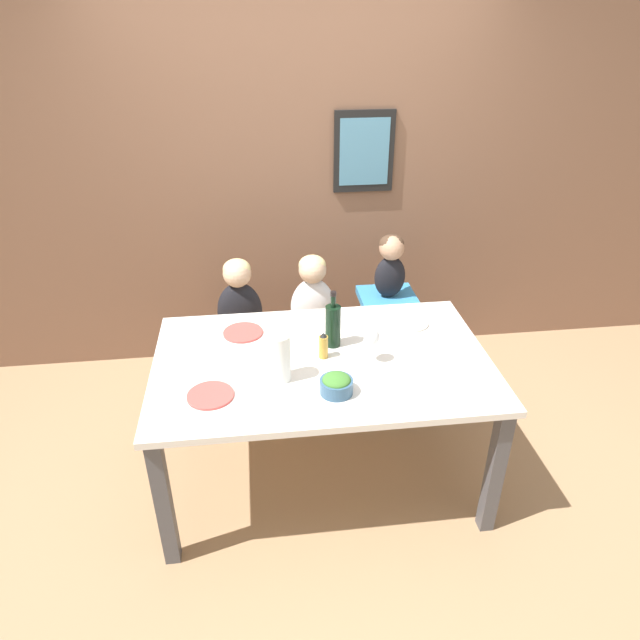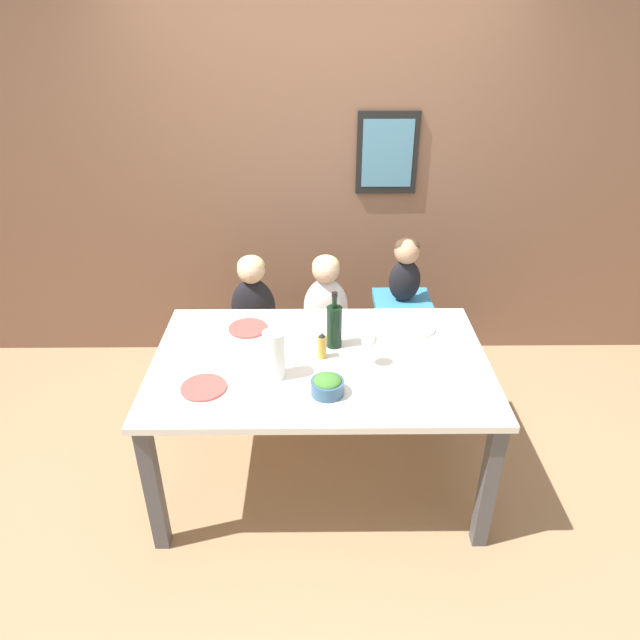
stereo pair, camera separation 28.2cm
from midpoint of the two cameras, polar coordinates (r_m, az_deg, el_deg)
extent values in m
plane|color=#9E7A56|center=(3.34, -2.33, -15.17)|extent=(14.00, 14.00, 0.00)
cube|color=brown|center=(3.89, -4.60, 14.53)|extent=(10.00, 0.06, 2.70)
cube|color=black|center=(3.86, 2.25, 16.44)|extent=(0.40, 0.02, 0.52)
cube|color=teal|center=(3.85, 2.29, 16.40)|extent=(0.32, 0.00, 0.43)
cube|color=white|center=(2.86, -2.64, -4.30)|extent=(1.67, 1.05, 0.03)
cube|color=#4C4C51|center=(2.82, -18.30, -17.10)|extent=(0.07, 0.07, 0.74)
cube|color=#4C4C51|center=(2.90, 14.38, -14.62)|extent=(0.07, 0.07, 0.74)
cube|color=#4C4C51|center=(3.51, -15.95, -6.07)|extent=(0.07, 0.07, 0.74)
cube|color=#4C4C51|center=(3.59, 9.38, -4.43)|extent=(0.07, 0.07, 0.74)
cylinder|color=silver|center=(3.72, -12.15, -6.57)|extent=(0.04, 0.04, 0.40)
cylinder|color=silver|center=(3.70, -7.26, -6.30)|extent=(0.04, 0.04, 0.40)
cylinder|color=silver|center=(3.98, -11.87, -3.91)|extent=(0.04, 0.04, 0.40)
cylinder|color=silver|center=(3.96, -7.32, -3.65)|extent=(0.04, 0.04, 0.40)
cube|color=tan|center=(3.71, -9.94, -2.22)|extent=(0.42, 0.44, 0.05)
cylinder|color=silver|center=(3.70, -5.06, -6.17)|extent=(0.04, 0.04, 0.40)
cylinder|color=silver|center=(3.72, -0.17, -5.84)|extent=(0.04, 0.04, 0.40)
cylinder|color=silver|center=(3.96, -5.27, -3.52)|extent=(0.04, 0.04, 0.40)
cylinder|color=silver|center=(3.98, -0.72, -3.23)|extent=(0.04, 0.04, 0.40)
cube|color=tan|center=(3.71, -2.89, -1.80)|extent=(0.42, 0.44, 0.05)
cylinder|color=silver|center=(3.69, 2.80, -3.88)|extent=(0.04, 0.04, 0.64)
cylinder|color=silver|center=(3.74, 6.86, -3.57)|extent=(0.04, 0.04, 0.64)
cylinder|color=silver|center=(3.91, 2.15, -1.73)|extent=(0.04, 0.04, 0.64)
cylinder|color=silver|center=(3.96, 5.98, -1.47)|extent=(0.04, 0.04, 0.64)
cube|color=teal|center=(3.65, 4.65, 1.95)|extent=(0.36, 0.37, 0.05)
ellipsoid|color=black|center=(3.60, -10.24, 0.78)|extent=(0.28, 0.16, 0.39)
sphere|color=#D6AD89|center=(3.49, -10.62, 4.54)|extent=(0.17, 0.17, 0.17)
ellipsoid|color=#DBC684|center=(3.49, -10.65, 4.99)|extent=(0.17, 0.16, 0.12)
ellipsoid|color=silver|center=(3.60, -2.98, 1.22)|extent=(0.28, 0.16, 0.39)
sphere|color=#D6AD89|center=(3.49, -3.09, 5.00)|extent=(0.17, 0.17, 0.17)
ellipsoid|color=#DBC684|center=(3.48, -3.11, 5.45)|extent=(0.17, 0.16, 0.12)
ellipsoid|color=black|center=(3.58, 4.76, 4.26)|extent=(0.19, 0.11, 0.28)
sphere|color=tan|center=(3.50, 4.89, 7.15)|extent=(0.15, 0.15, 0.15)
ellipsoid|color=#473323|center=(3.50, 4.88, 7.56)|extent=(0.15, 0.15, 0.11)
cylinder|color=black|center=(2.90, -1.47, -0.69)|extent=(0.08, 0.08, 0.22)
cylinder|color=black|center=(2.83, -1.51, 1.99)|extent=(0.03, 0.03, 0.08)
cylinder|color=black|center=(2.82, -1.52, 2.56)|extent=(0.03, 0.03, 0.02)
cylinder|color=white|center=(2.66, -7.10, -3.84)|extent=(0.10, 0.10, 0.24)
cylinder|color=white|center=(2.83, 2.23, -4.20)|extent=(0.06, 0.06, 0.00)
cylinder|color=white|center=(2.81, 2.25, -3.43)|extent=(0.01, 0.01, 0.09)
ellipsoid|color=white|center=(2.76, 2.28, -1.84)|extent=(0.08, 0.08, 0.10)
cylinder|color=#335675|center=(2.60, -1.47, -6.75)|extent=(0.15, 0.15, 0.07)
ellipsoid|color=#3D752D|center=(2.58, -1.48, -6.13)|extent=(0.13, 0.13, 0.05)
cylinder|color=#D14C47|center=(2.67, -13.93, -7.43)|extent=(0.21, 0.21, 0.01)
cylinder|color=#D14C47|center=(3.10, -10.31, -1.32)|extent=(0.21, 0.21, 0.01)
cylinder|color=silver|center=(3.17, 6.40, -0.33)|extent=(0.21, 0.21, 0.01)
cylinder|color=#BC8E33|center=(2.83, -2.51, -2.80)|extent=(0.05, 0.05, 0.12)
cone|color=black|center=(2.79, -2.54, -1.57)|extent=(0.04, 0.04, 0.02)
camera|label=1|loc=(0.14, -92.86, -1.62)|focal=32.00mm
camera|label=2|loc=(0.14, 87.14, 1.62)|focal=32.00mm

